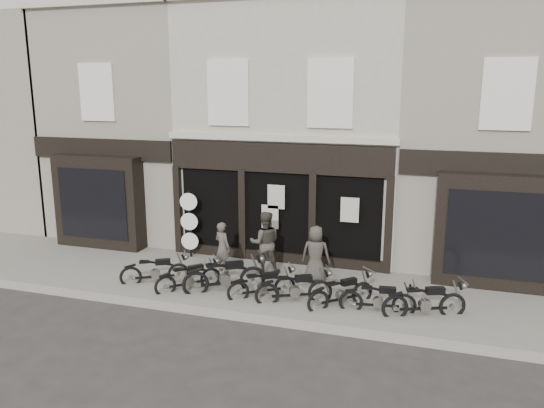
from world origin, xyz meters
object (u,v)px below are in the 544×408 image
(motorcycle_2, at_px, (225,279))
(man_left, at_px, (222,247))
(man_centre, at_px, (265,243))
(motorcycle_6, at_px, (378,301))
(motorcycle_5, at_px, (341,295))
(motorcycle_3, at_px, (263,287))
(motorcycle_1, at_px, (189,280))
(motorcycle_7, at_px, (425,304))
(motorcycle_4, at_px, (295,291))
(advert_sign_post, at_px, (190,227))
(man_right, at_px, (316,254))
(motorcycle_0, at_px, (156,273))

(motorcycle_2, bearing_deg, man_left, 82.98)
(man_centre, bearing_deg, motorcycle_6, 133.91)
(motorcycle_5, bearing_deg, motorcycle_3, 137.62)
(motorcycle_5, bearing_deg, motorcycle_1, 138.11)
(motorcycle_7, bearing_deg, motorcycle_5, 157.08)
(motorcycle_3, bearing_deg, motorcycle_1, 147.56)
(motorcycle_4, xyz_separation_m, motorcycle_5, (1.20, 0.14, -0.02))
(man_centre, bearing_deg, advert_sign_post, -34.61)
(motorcycle_2, xyz_separation_m, man_right, (2.21, 1.39, 0.50))
(motorcycle_2, xyz_separation_m, motorcycle_5, (3.22, -0.02, -0.06))
(motorcycle_1, distance_m, motorcycle_7, 6.29)
(motorcycle_2, height_order, advert_sign_post, advert_sign_post)
(motorcycle_3, distance_m, motorcycle_6, 3.06)
(motorcycle_3, xyz_separation_m, man_left, (-1.74, 1.41, 0.53))
(man_right, bearing_deg, motorcycle_1, 19.90)
(motorcycle_3, relative_size, advert_sign_post, 0.71)
(motorcycle_2, relative_size, motorcycle_5, 1.31)
(motorcycle_3, height_order, motorcycle_7, motorcycle_7)
(motorcycle_3, distance_m, man_right, 1.93)
(motorcycle_1, distance_m, motorcycle_6, 5.18)
(motorcycle_4, height_order, motorcycle_5, motorcycle_4)
(motorcycle_1, bearing_deg, motorcycle_7, -44.65)
(motorcycle_1, xyz_separation_m, motorcycle_4, (3.03, 0.03, 0.03))
(motorcycle_1, bearing_deg, motorcycle_5, -43.66)
(man_centre, relative_size, advert_sign_post, 0.81)
(motorcycle_0, relative_size, motorcycle_3, 1.08)
(motorcycle_4, relative_size, advert_sign_post, 0.82)
(motorcycle_4, bearing_deg, man_left, 124.55)
(man_left, relative_size, man_centre, 0.82)
(motorcycle_6, bearing_deg, motorcycle_1, 171.94)
(motorcycle_4, xyz_separation_m, motorcycle_6, (2.15, 0.04, -0.03))
(motorcycle_2, height_order, motorcycle_7, motorcycle_2)
(motorcycle_6, relative_size, man_right, 1.16)
(motorcycle_0, bearing_deg, motorcycle_4, -31.86)
(motorcycle_3, bearing_deg, man_centre, 70.90)
(motorcycle_1, xyz_separation_m, motorcycle_7, (6.29, 0.15, 0.04))
(motorcycle_3, relative_size, man_right, 1.01)
(motorcycle_1, xyz_separation_m, motorcycle_6, (5.18, 0.07, -0.00))
(motorcycle_2, height_order, man_right, man_right)
(motorcycle_1, bearing_deg, motorcycle_3, -43.17)
(motorcycle_0, height_order, motorcycle_5, motorcycle_5)
(motorcycle_6, distance_m, man_right, 2.54)
(motorcycle_7, bearing_deg, man_centre, 138.22)
(motorcycle_0, bearing_deg, advert_sign_post, 61.54)
(motorcycle_1, relative_size, advert_sign_post, 0.66)
(motorcycle_3, bearing_deg, motorcycle_0, 143.43)
(motorcycle_0, bearing_deg, motorcycle_5, -29.92)
(man_centre, bearing_deg, motorcycle_2, 49.19)
(motorcycle_7, bearing_deg, motorcycle_4, 159.79)
(motorcycle_3, relative_size, motorcycle_6, 0.87)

